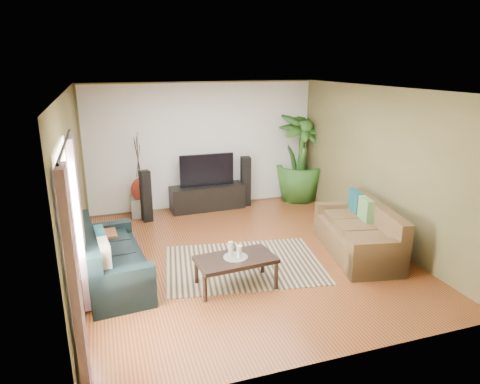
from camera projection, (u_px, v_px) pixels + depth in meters
name	position (u px, v px, depth m)	size (l,w,h in m)	color
floor	(244.00, 256.00, 7.10)	(5.50, 5.50, 0.00)	brown
ceiling	(244.00, 89.00, 6.31)	(5.50, 5.50, 0.00)	white
wall_back	(203.00, 146.00, 9.20)	(5.00, 5.00, 0.00)	olive
wall_front	(333.00, 246.00, 4.20)	(5.00, 5.00, 0.00)	olive
wall_left	(74.00, 192.00, 5.96)	(5.50, 5.50, 0.00)	olive
wall_right	(380.00, 166.00, 7.45)	(5.50, 5.50, 0.00)	olive
backwall_panel	(203.00, 146.00, 9.20)	(4.90, 4.90, 0.00)	white
window_pane	(70.00, 229.00, 4.50)	(1.80, 1.80, 0.00)	white
curtain_near	(75.00, 283.00, 3.90)	(0.08, 0.35, 2.20)	gray
curtain_far	(79.00, 226.00, 5.26)	(0.08, 0.35, 2.20)	gray
curtain_rod	(65.00, 144.00, 4.25)	(0.03, 0.03, 1.90)	black
sofa_left	(113.00, 255.00, 6.15)	(1.90, 0.81, 0.85)	black
sofa_right	(357.00, 229.00, 7.08)	(1.95, 0.88, 0.85)	brown
area_rug	(244.00, 264.00, 6.78)	(2.44, 1.73, 0.01)	tan
coffee_table	(236.00, 272.00, 6.07)	(1.10, 0.60, 0.45)	black
candle_tray	(236.00, 257.00, 6.00)	(0.34, 0.34, 0.02)	gray
candle_tall	(231.00, 249.00, 5.97)	(0.07, 0.07, 0.22)	beige
candle_mid	(239.00, 252.00, 5.95)	(0.07, 0.07, 0.17)	beige
candle_short	(239.00, 250.00, 6.05)	(0.07, 0.07, 0.14)	beige
tv_stand	(207.00, 197.00, 9.29)	(1.59, 0.48, 0.53)	black
television	(207.00, 170.00, 9.12)	(1.17, 0.06, 0.69)	black
speaker_left	(146.00, 196.00, 8.52)	(0.19, 0.21, 1.04)	black
speaker_right	(246.00, 181.00, 9.47)	(0.20, 0.22, 1.10)	black
potted_plant	(300.00, 157.00, 9.73)	(1.12, 1.12, 2.00)	#26541C
plant_pot	(298.00, 193.00, 9.98)	(0.37, 0.37, 0.29)	black
pedestal	(141.00, 207.00, 8.89)	(0.39, 0.39, 0.39)	#979794
vase	(140.00, 190.00, 8.78)	(0.36, 0.36, 0.50)	maroon
side_table	(100.00, 248.00, 6.71)	(0.52, 0.52, 0.55)	brown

